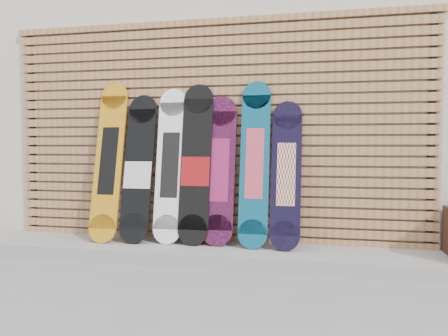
{
  "coord_description": "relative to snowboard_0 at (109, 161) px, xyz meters",
  "views": [
    {
      "loc": [
        0.86,
        -3.24,
        1.06
      ],
      "look_at": [
        0.02,
        0.75,
        0.85
      ],
      "focal_mm": 35.0,
      "sensor_mm": 36.0,
      "label": 1
    }
  ],
  "objects": [
    {
      "name": "slat_wall",
      "position": [
        1.01,
        0.22,
        0.3
      ],
      "size": [
        4.26,
        0.08,
        2.29
      ],
      "color": "#A36E44",
      "rests_on": "ground"
    },
    {
      "name": "building",
      "position": [
        1.66,
        2.75,
        0.89
      ],
      "size": [
        12.0,
        5.0,
        3.6
      ],
      "primitive_type": "cube",
      "color": "beige",
      "rests_on": "ground"
    },
    {
      "name": "snowboard_1",
      "position": [
        0.31,
        0.01,
        -0.08
      ],
      "size": [
        0.29,
        0.35,
        1.45
      ],
      "color": "black",
      "rests_on": "concrete_step"
    },
    {
      "name": "snowboard_2",
      "position": [
        0.63,
        0.05,
        -0.04
      ],
      "size": [
        0.28,
        0.29,
        1.51
      ],
      "color": "white",
      "rests_on": "concrete_step"
    },
    {
      "name": "ground",
      "position": [
        1.16,
        -0.75,
        -0.91
      ],
      "size": [
        80.0,
        80.0,
        0.0
      ],
      "primitive_type": "plane",
      "color": "gray",
      "rests_on": "ground"
    },
    {
      "name": "snowboard_4",
      "position": [
        1.11,
        0.05,
        -0.08
      ],
      "size": [
        0.3,
        0.28,
        1.42
      ],
      "color": "black",
      "rests_on": "concrete_step"
    },
    {
      "name": "snowboard_6",
      "position": [
        1.75,
        0.02,
        -0.11
      ],
      "size": [
        0.27,
        0.34,
        1.36
      ],
      "color": "black",
      "rests_on": "concrete_step"
    },
    {
      "name": "snowboard_0",
      "position": [
        0.0,
        0.0,
        0.0
      ],
      "size": [
        0.28,
        0.38,
        1.58
      ],
      "color": "orange",
      "rests_on": "concrete_step"
    },
    {
      "name": "snowboard_3",
      "position": [
        0.89,
        0.04,
        -0.03
      ],
      "size": [
        0.3,
        0.3,
        1.54
      ],
      "color": "black",
      "rests_on": "concrete_step"
    },
    {
      "name": "snowboard_5",
      "position": [
        1.46,
        0.03,
        -0.01
      ],
      "size": [
        0.27,
        0.32,
        1.55
      ],
      "color": "#0B4F6F",
      "rests_on": "concrete_step"
    },
    {
      "name": "concrete_step",
      "position": [
        1.01,
        -0.07,
        -0.85
      ],
      "size": [
        4.6,
        0.7,
        0.12
      ],
      "primitive_type": "cube",
      "color": "gray",
      "rests_on": "ground"
    }
  ]
}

